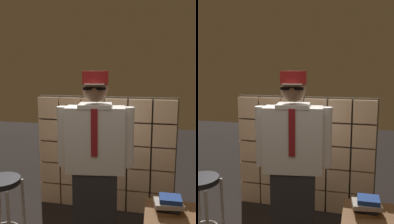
{
  "view_description": "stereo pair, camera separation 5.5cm",
  "coord_description": "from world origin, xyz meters",
  "views": [
    {
      "loc": [
        0.58,
        -1.72,
        1.75
      ],
      "look_at": [
        0.1,
        0.49,
        1.37
      ],
      "focal_mm": 41.28,
      "sensor_mm": 36.0,
      "label": 1
    },
    {
      "loc": [
        0.63,
        -1.71,
        1.75
      ],
      "look_at": [
        0.1,
        0.49,
        1.37
      ],
      "focal_mm": 41.28,
      "sensor_mm": 36.0,
      "label": 2
    }
  ],
  "objects": [
    {
      "name": "glass_block_wall",
      "position": [
        -0.0,
        1.3,
        0.7
      ],
      "size": [
        1.73,
        0.1,
        1.45
      ],
      "color": "#E0B78C",
      "rests_on": "ground"
    },
    {
      "name": "standing_person",
      "position": [
        0.08,
        0.46,
        0.91
      ],
      "size": [
        0.7,
        0.33,
        1.74
      ],
      "rotation": [
        0.0,
        0.0,
        0.14
      ],
      "color": "#28282D",
      "rests_on": "ground"
    },
    {
      "name": "bar_stool",
      "position": [
        -0.78,
        0.29,
        0.56
      ],
      "size": [
        0.34,
        0.34,
        0.75
      ],
      "color": "black",
      "rests_on": "ground"
    },
    {
      "name": "side_table",
      "position": [
        0.79,
        0.44,
        0.43
      ],
      "size": [
        0.52,
        0.52,
        0.49
      ],
      "color": "brown",
      "rests_on": "ground"
    },
    {
      "name": "book_stack",
      "position": [
        0.74,
        0.47,
        0.57
      ],
      "size": [
        0.28,
        0.21,
        0.15
      ],
      "color": "brown",
      "rests_on": "side_table"
    },
    {
      "name": "coffee_mug",
      "position": [
        0.71,
        0.52,
        0.54
      ],
      "size": [
        0.13,
        0.08,
        0.09
      ],
      "color": "black",
      "rests_on": "side_table"
    }
  ]
}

